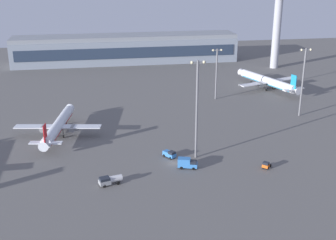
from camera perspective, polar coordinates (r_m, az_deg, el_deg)
ground_plane at (r=131.09m, az=0.81°, el=-5.64°), size 416.00×416.00×0.00m
terminal_building at (r=266.39m, az=-5.49°, el=9.24°), size 132.16×22.40×16.40m
control_tower at (r=254.78m, az=14.12°, el=12.56°), size 8.00×8.00×47.15m
airplane_terminal_side at (r=154.58m, az=-14.17°, el=-0.74°), size 29.72×38.00×9.78m
airplane_near_gate at (r=211.88m, az=12.89°, el=4.97°), size 31.43×39.94×10.54m
maintenance_van at (r=134.23m, az=0.21°, el=-4.45°), size 4.01×4.51×2.25m
pushback_tug at (r=130.50m, az=12.68°, el=-5.77°), size 3.42×3.47×2.05m
fuel_truck at (r=119.48m, az=-7.62°, el=-7.76°), size 6.63×3.67×2.35m
catering_truck at (r=127.50m, az=2.51°, el=-5.64°), size 6.08×3.85×3.05m
apron_light_east at (r=190.57m, az=6.36°, el=6.48°), size 4.80×0.90×22.21m
apron_light_west at (r=129.00m, az=3.79°, el=2.03°), size 4.80×0.90×30.30m
apron_light_central at (r=174.68m, az=17.23°, el=5.25°), size 4.80×0.90×26.57m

